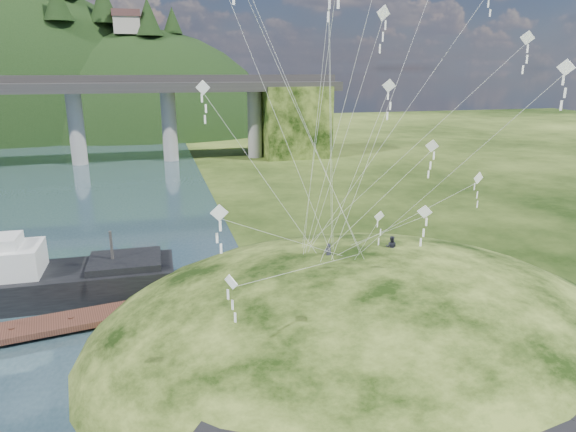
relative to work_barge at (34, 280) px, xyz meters
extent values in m
plane|color=black|center=(12.95, -12.72, -1.64)|extent=(320.00, 320.00, 0.00)
ellipsoid|color=black|center=(20.95, -10.72, -3.14)|extent=(36.00, 32.00, 13.00)
cylinder|color=gray|center=(-3.55, 57.28, 4.86)|extent=(2.60, 2.60, 13.00)
cylinder|color=gray|center=(11.95, 57.28, 4.86)|extent=(2.60, 2.60, 13.00)
cylinder|color=gray|center=(27.45, 57.28, 4.86)|extent=(2.60, 2.60, 13.00)
cube|color=black|center=(34.95, 57.28, 4.86)|extent=(12.00, 11.00, 13.00)
ellipsoid|color=black|center=(-27.05, 113.28, -7.64)|extent=(96.00, 68.00, 88.00)
ellipsoid|color=black|center=(7.95, 105.28, -11.64)|extent=(76.00, 56.00, 72.00)
cone|color=black|center=(-9.49, 94.37, 28.94)|extent=(6.47, 6.47, 8.51)
cone|color=black|center=(-0.27, 101.27, 29.59)|extent=(7.13, 7.13, 9.38)
cone|color=black|center=(9.84, 96.32, 26.23)|extent=(6.56, 6.56, 8.63)
cone|color=black|center=(15.73, 101.91, 26.04)|extent=(4.88, 4.88, 6.42)
cube|color=#BFB4A3|center=(4.95, 97.28, 24.24)|extent=(6.00, 5.00, 4.00)
cube|color=#543230|center=(4.95, 97.28, 26.94)|extent=(6.40, 5.40, 1.60)
cube|color=black|center=(0.33, 0.00, -0.54)|extent=(18.81, 5.32, 2.22)
cube|color=black|center=(6.30, -0.07, 0.83)|extent=(5.16, 4.32, 0.51)
cylinder|color=#2D2B2B|center=(5.45, -0.06, 1.94)|extent=(0.20, 0.20, 2.56)
cube|color=#3C2018|center=(6.36, -4.34, -1.13)|extent=(16.05, 5.18, 0.40)
cylinder|color=#3C2018|center=(-0.33, -5.51, -1.42)|extent=(0.34, 0.34, 1.13)
cylinder|color=#3C2018|center=(3.01, -4.93, -1.42)|extent=(0.34, 0.34, 1.13)
cylinder|color=#3C2018|center=(6.36, -4.34, -1.42)|extent=(0.34, 0.34, 1.13)
cylinder|color=#3C2018|center=(9.71, -3.76, -1.42)|extent=(0.34, 0.34, 1.13)
cylinder|color=#3C2018|center=(13.06, -3.18, -1.42)|extent=(0.34, 0.34, 1.13)
imported|color=#282835|center=(19.00, -8.78, 4.01)|extent=(0.61, 0.48, 1.48)
imported|color=#282835|center=(23.51, -8.36, 3.98)|extent=(0.93, 0.89, 1.52)
cube|color=white|center=(28.38, -9.33, 18.09)|extent=(0.08, 0.07, 0.41)
cube|color=white|center=(28.38, -9.33, 17.59)|extent=(0.08, 0.07, 0.41)
cube|color=white|center=(21.57, -9.64, 17.37)|extent=(0.86, 0.25, 0.86)
cube|color=white|center=(21.57, -9.64, 16.76)|extent=(0.11, 0.07, 0.50)
cube|color=white|center=(21.57, -9.64, 16.14)|extent=(0.11, 0.07, 0.50)
cube|color=white|center=(21.57, -9.64, 15.52)|extent=(0.11, 0.07, 0.50)
cube|color=white|center=(21.24, -11.52, 13.59)|extent=(0.74, 0.23, 0.73)
cube|color=white|center=(21.24, -11.52, 13.06)|extent=(0.10, 0.03, 0.43)
cube|color=white|center=(21.24, -11.52, 12.53)|extent=(0.10, 0.03, 0.43)
cube|color=white|center=(21.24, -11.52, 12.01)|extent=(0.10, 0.03, 0.43)
cube|color=white|center=(11.70, -17.08, 5.69)|extent=(0.48, 0.70, 0.78)
cube|color=white|center=(11.70, -17.08, 5.12)|extent=(0.09, 0.08, 0.47)
cube|color=white|center=(11.70, -17.08, 4.55)|extent=(0.09, 0.08, 0.47)
cube|color=white|center=(11.70, -17.08, 3.98)|extent=(0.09, 0.08, 0.47)
cube|color=white|center=(24.01, -11.37, 6.39)|extent=(0.78, 0.49, 0.86)
cube|color=white|center=(24.01, -11.37, 5.77)|extent=(0.11, 0.05, 0.51)
cube|color=white|center=(24.01, -11.37, 5.15)|extent=(0.11, 0.05, 0.51)
cube|color=white|center=(24.01, -11.37, 4.53)|extent=(0.11, 0.05, 0.51)
cube|color=white|center=(20.60, -12.50, 6.69)|extent=(0.66, 0.22, 0.66)
cube|color=white|center=(20.60, -12.50, 6.21)|extent=(0.08, 0.06, 0.39)
cube|color=white|center=(20.60, -12.50, 5.73)|extent=(0.08, 0.06, 0.39)
cube|color=white|center=(20.60, -12.50, 5.25)|extent=(0.08, 0.06, 0.39)
cube|color=white|center=(25.57, -8.97, 9.86)|extent=(0.83, 0.29, 0.82)
cube|color=white|center=(25.57, -8.97, 9.27)|extent=(0.11, 0.03, 0.49)
cube|color=white|center=(25.57, -8.97, 8.67)|extent=(0.11, 0.03, 0.49)
cube|color=white|center=(25.57, -8.97, 8.07)|extent=(0.11, 0.03, 0.49)
cube|color=white|center=(17.64, -12.14, 17.45)|extent=(0.10, 0.07, 0.48)
cube|color=white|center=(17.64, -12.14, 16.87)|extent=(0.10, 0.07, 0.48)
cube|color=white|center=(11.53, -15.25, 8.28)|extent=(0.82, 0.18, 0.82)
cube|color=white|center=(11.53, -15.25, 7.70)|extent=(0.11, 0.04, 0.48)
cube|color=white|center=(11.53, -15.25, 7.12)|extent=(0.11, 0.04, 0.48)
cube|color=white|center=(11.53, -15.25, 6.54)|extent=(0.11, 0.04, 0.48)
cube|color=white|center=(12.01, -5.48, 13.37)|extent=(0.85, 0.32, 0.88)
cube|color=white|center=(12.01, -5.48, 12.75)|extent=(0.12, 0.04, 0.51)
cube|color=white|center=(12.01, -5.48, 12.12)|extent=(0.12, 0.04, 0.51)
cube|color=white|center=(12.01, -5.48, 11.50)|extent=(0.12, 0.04, 0.51)
cube|color=white|center=(16.46, -16.53, 16.98)|extent=(0.11, 0.03, 0.48)
cube|color=white|center=(29.01, -12.11, 16.07)|extent=(0.74, 0.36, 0.76)
cube|color=white|center=(29.01, -12.11, 15.51)|extent=(0.10, 0.03, 0.46)
cube|color=white|center=(29.01, -12.11, 14.96)|extent=(0.10, 0.03, 0.46)
cube|color=white|center=(29.01, -12.11, 14.40)|extent=(0.10, 0.03, 0.46)
cube|color=white|center=(25.19, -14.45, 8.97)|extent=(0.65, 0.21, 0.67)
cube|color=white|center=(25.19, -14.45, 8.50)|extent=(0.09, 0.05, 0.39)
cube|color=white|center=(25.19, -14.45, 8.03)|extent=(0.09, 0.05, 0.39)
cube|color=white|center=(25.19, -14.45, 7.55)|extent=(0.09, 0.05, 0.39)
cube|color=white|center=(27.98, -16.32, 14.51)|extent=(0.56, 0.65, 0.79)
cube|color=white|center=(27.98, -16.32, 13.93)|extent=(0.10, 0.07, 0.48)
cube|color=white|center=(27.98, -16.32, 13.35)|extent=(0.10, 0.07, 0.48)
cube|color=white|center=(27.98, -16.32, 12.76)|extent=(0.10, 0.07, 0.48)
camera|label=1|loc=(8.88, -37.28, 14.46)|focal=32.00mm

